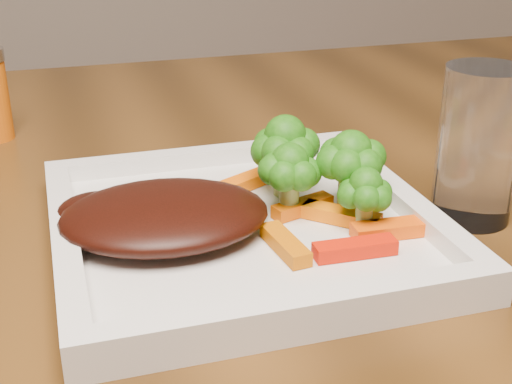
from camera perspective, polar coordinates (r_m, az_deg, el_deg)
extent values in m
cube|color=white|center=(0.52, -1.05, -3.22)|extent=(0.27, 0.27, 0.01)
ellipsoid|color=black|center=(0.51, -7.32, -1.84)|extent=(0.16, 0.13, 0.03)
cube|color=red|center=(0.48, 7.92, -4.50)|extent=(0.06, 0.02, 0.01)
cube|color=#ED4D03|center=(0.51, 11.13, -2.88)|extent=(0.06, 0.02, 0.01)
cube|color=#C96103|center=(0.48, 2.35, -4.20)|extent=(0.02, 0.06, 0.01)
cube|color=#F46003|center=(0.58, -1.18, 0.69)|extent=(0.06, 0.04, 0.01)
cube|color=orange|center=(0.53, 6.83, -1.89)|extent=(0.05, 0.05, 0.01)
cube|color=#E05A03|center=(0.54, 3.75, -1.17)|extent=(0.05, 0.03, 0.01)
cylinder|color=white|center=(0.56, 17.35, 3.58)|extent=(0.07, 0.07, 0.12)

